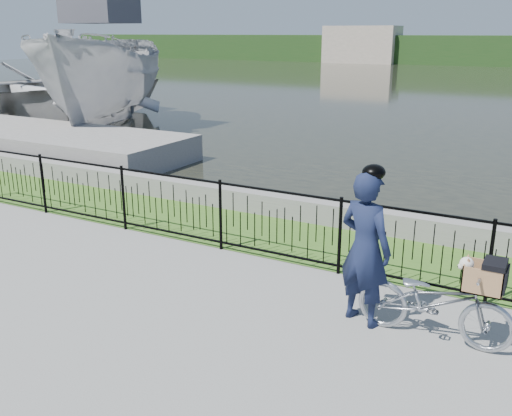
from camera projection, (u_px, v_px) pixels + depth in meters
The scene contains 11 objects.
ground at pixel (220, 302), 7.37m from camera, with size 120.00×120.00×0.00m, color gray.
grass_strip at pixel (304, 240), 9.54m from camera, with size 60.00×2.00×0.01m, color #3E6720.
water at pixel (508, 89), 34.96m from camera, with size 120.00×120.00×0.00m, color black.
quay_wall at pixel (327, 213), 10.32m from camera, with size 60.00×0.30×0.40m, color gray.
fence at pixel (277, 225), 8.54m from camera, with size 14.00×0.06×1.15m, color black, non-canonical shape.
far_building_left at pixel (362, 45), 63.59m from camera, with size 8.00×4.00×4.00m, color #AE9F8B.
dock at pixel (30, 140), 16.48m from camera, with size 10.00×3.00×0.70m, color gray.
bicycle_rig at pixel (436, 301), 6.36m from camera, with size 1.74×0.61×1.08m.
cyclist at pixel (365, 247), 6.62m from camera, with size 0.78×0.64×1.93m.
boat_near at pixel (105, 78), 19.45m from camera, with size 6.95×9.40×5.22m.
boat_far at pixel (26, 92), 22.22m from camera, with size 9.62×11.99×2.21m.
Camera 1 is at (3.63, -5.62, 3.34)m, focal length 40.00 mm.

